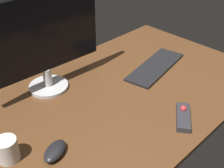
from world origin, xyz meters
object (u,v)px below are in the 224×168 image
at_px(monitor, 42,40).
at_px(computer_mouse, 55,151).
at_px(keyboard, 155,67).
at_px(media_remote, 183,116).
at_px(coffee_mug, 7,149).

height_order(monitor, computer_mouse, monitor).
bearing_deg(keyboard, computer_mouse, 179.40).
distance_m(keyboard, media_remote, 0.41).
distance_m(monitor, coffee_mug, 0.48).
relative_size(monitor, computer_mouse, 4.99).
bearing_deg(monitor, keyboard, -22.28).
bearing_deg(monitor, computer_mouse, -118.71).
bearing_deg(coffee_mug, monitor, 37.06).
bearing_deg(computer_mouse, monitor, 31.82).
relative_size(monitor, keyboard, 1.40).
relative_size(monitor, media_remote, 3.40).
distance_m(monitor, media_remote, 0.66).
distance_m(media_remote, coffee_mug, 0.67).
distance_m(computer_mouse, media_remote, 0.52).
distance_m(computer_mouse, coffee_mug, 0.16).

